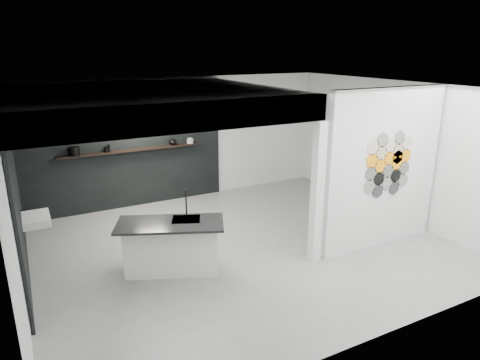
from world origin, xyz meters
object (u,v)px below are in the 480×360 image
Objects in this scene: glass_vase at (190,140)px; bottle_dark at (109,148)px; wall_basin at (36,219)px; glass_bowl at (190,141)px; partition_panel at (383,169)px; kettle at (173,142)px; stockpot at (74,151)px; kitchen_island at (172,245)px; utensil_cup at (106,150)px.

bottle_dark is (-1.82, 0.00, 0.01)m from glass_vase.
bottle_dark is (1.57, 2.07, 0.54)m from wall_basin.
partition_panel is at bearing -61.77° from glass_bowl.
glass_bowl is at bearing 0.00° from glass_vase.
bottle_dark reaches higher than kettle.
stockpot is 1.67× the size of glass_vase.
partition_panel reaches higher than glass_vase.
kettle reaches higher than glass_vase.
kitchen_island is at bearing -116.45° from glass_bowl.
glass_vase is (0.00, 0.00, 0.01)m from glass_bowl.
stockpot is at bearing 130.07° from kitchen_island.
glass_bowl is (1.55, 3.13, 0.93)m from kitchen_island.
wall_basin is 2.79× the size of stockpot.
partition_panel is at bearing -18.23° from wall_basin.
glass_bowl is 0.01m from glass_vase.
glass_vase is at bearing 0.00° from utensil_cup.
kettle is (2.97, 2.07, 0.54)m from wall_basin.
wall_basin is 2.16m from kitchen_island.
kitchen_island is 3.46m from kettle.
partition_panel reaches higher than utensil_cup.
glass_bowl is 1.41× the size of utensil_cup.
wall_basin is at bearing -170.22° from kettle.
glass_vase is at bearing 86.75° from kitchen_island.
stockpot is (-0.95, 3.13, 0.97)m from kitchen_island.
kettle reaches higher than kitchen_island.
utensil_cup is at bearing 180.00° from glass_vase.
kettle reaches higher than glass_bowl.
wall_basin is at bearing 161.77° from partition_panel.
kettle is 1.47m from utensil_cup.
glass_vase is (3.39, 2.07, 0.53)m from wall_basin.
kettle is (-2.49, 3.87, -0.01)m from partition_panel.
glass_vase is at bearing 0.00° from glass_bowl.
wall_basin is 2.32m from stockpot.
partition_panel is 4.67× the size of wall_basin.
stockpot is 1.39× the size of glass_bowl.
stockpot is 0.68m from bottle_dark.
utensil_cup reaches higher than kitchen_island.
kitchen_island is 11.98× the size of bottle_dark.
partition_panel is 5.99m from stockpot.
glass_vase reaches higher than glass_bowl.
utensil_cup is at bearing 135.67° from partition_panel.
bottle_dark is at bearing 135.22° from partition_panel.
wall_basin is 4.01m from glass_vase.
bottle_dark reaches higher than glass_bowl.
wall_basin is 3.87× the size of glass_bowl.
kettle reaches higher than utensil_cup.
kitchen_island is 10.86× the size of kettle.
kitchen_island is 3.41m from stockpot.
bottle_dark is (-1.82, 0.00, 0.02)m from glass_bowl.
glass_vase is 1.88m from utensil_cup.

